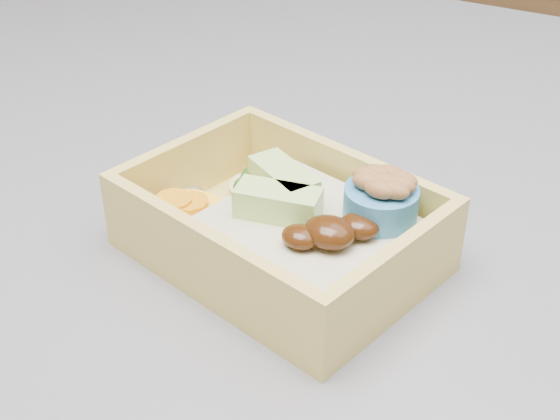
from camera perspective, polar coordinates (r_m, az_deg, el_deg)
The scene contains 1 object.
bento_box at distance 0.45m, azimuth 0.73°, elevation -1.33°, with size 0.20×0.16×0.06m.
Camera 1 is at (0.31, -0.52, 1.20)m, focal length 50.00 mm.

